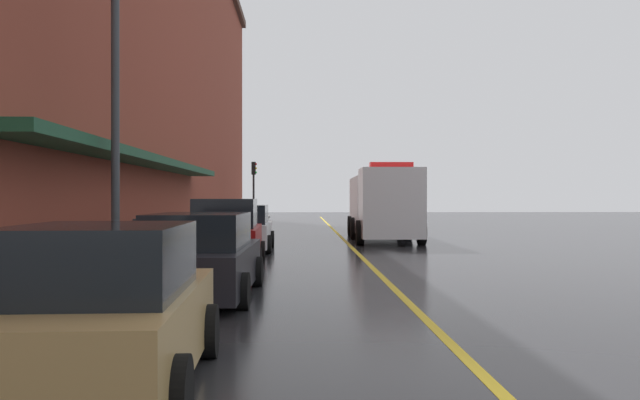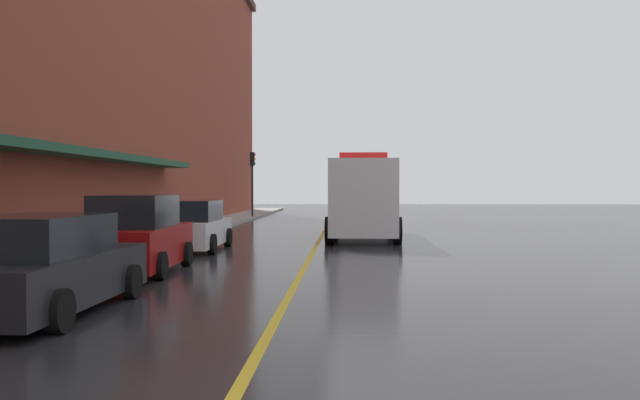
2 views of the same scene
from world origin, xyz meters
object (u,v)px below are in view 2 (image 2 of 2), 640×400
object	(u,v)px
parked_car_1	(42,267)
traffic_light_near	(252,172)
parked_car_2	(137,237)
box_truck	(363,199)
parked_car_3	(194,227)

from	to	relation	value
parked_car_1	traffic_light_near	xyz separation A→B (m)	(-1.40, 34.35, 2.39)
parked_car_2	traffic_light_near	xyz separation A→B (m)	(-1.30, 28.98, 2.28)
parked_car_2	box_truck	size ratio (longest dim) A/B	0.49
parked_car_1	traffic_light_near	distance (m)	34.46
parked_car_3	parked_car_2	bearing A→B (deg)	179.31
parked_car_2	traffic_light_near	distance (m)	29.10
parked_car_3	traffic_light_near	bearing A→B (deg)	2.91
traffic_light_near	parked_car_2	bearing A→B (deg)	-87.44
parked_car_3	box_truck	world-z (taller)	box_truck
parked_car_3	traffic_light_near	distance (m)	23.26
parked_car_1	box_truck	bearing A→B (deg)	-17.17
parked_car_2	box_truck	distance (m)	13.08
parked_car_1	parked_car_2	size ratio (longest dim) A/B	1.10
parked_car_2	parked_car_3	xyz separation A→B (m)	(0.03, 5.89, -0.10)
parked_car_1	traffic_light_near	size ratio (longest dim) A/B	1.14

